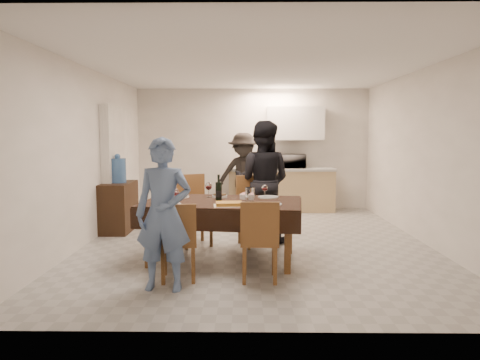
# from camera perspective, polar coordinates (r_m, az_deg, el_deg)

# --- Properties ---
(floor) EXTENTS (5.00, 6.00, 0.02)m
(floor) POSITION_cam_1_polar(r_m,az_deg,el_deg) (6.54, 2.13, -8.18)
(floor) COLOR #A1A19D
(floor) RESTS_ON ground
(ceiling) EXTENTS (5.00, 6.00, 0.02)m
(ceiling) POSITION_cam_1_polar(r_m,az_deg,el_deg) (6.42, 2.22, 14.93)
(ceiling) COLOR white
(ceiling) RESTS_ON wall_back
(wall_back) EXTENTS (5.00, 0.02, 2.60)m
(wall_back) POSITION_cam_1_polar(r_m,az_deg,el_deg) (9.35, 1.70, 4.14)
(wall_back) COLOR white
(wall_back) RESTS_ON floor
(wall_front) EXTENTS (5.00, 0.02, 2.60)m
(wall_front) POSITION_cam_1_polar(r_m,az_deg,el_deg) (3.36, 3.49, 0.82)
(wall_front) COLOR white
(wall_front) RESTS_ON floor
(wall_left) EXTENTS (0.02, 6.00, 2.60)m
(wall_left) POSITION_cam_1_polar(r_m,az_deg,el_deg) (6.77, -19.54, 3.09)
(wall_left) COLOR white
(wall_left) RESTS_ON floor
(wall_right) EXTENTS (0.02, 6.00, 2.60)m
(wall_right) POSITION_cam_1_polar(r_m,az_deg,el_deg) (6.89, 23.48, 2.98)
(wall_right) COLOR white
(wall_right) RESTS_ON floor
(stub_partition) EXTENTS (0.15, 1.40, 2.10)m
(stub_partition) POSITION_cam_1_polar(r_m,az_deg,el_deg) (7.89, -15.93, 1.75)
(stub_partition) COLOR white
(stub_partition) RESTS_ON floor
(kitchen_base_cabinet) EXTENTS (2.20, 0.60, 0.86)m
(kitchen_base_cabinet) POSITION_cam_1_polar(r_m,az_deg,el_deg) (9.13, 5.49, -1.41)
(kitchen_base_cabinet) COLOR tan
(kitchen_base_cabinet) RESTS_ON floor
(kitchen_worktop) EXTENTS (2.24, 0.64, 0.05)m
(kitchen_worktop) POSITION_cam_1_polar(r_m,az_deg,el_deg) (9.08, 5.52, 1.44)
(kitchen_worktop) COLOR #A9A9A4
(kitchen_worktop) RESTS_ON kitchen_base_cabinet
(upper_cabinet) EXTENTS (1.20, 0.34, 0.70)m
(upper_cabinet) POSITION_cam_1_polar(r_m,az_deg,el_deg) (9.23, 7.37, 7.48)
(upper_cabinet) COLOR white
(upper_cabinet) RESTS_ON wall_back
(dining_table) EXTENTS (2.10, 1.39, 0.77)m
(dining_table) POSITION_cam_1_polar(r_m,az_deg,el_deg) (5.45, -2.36, -3.17)
(dining_table) COLOR black
(dining_table) RESTS_ON floor
(chair_near_left) EXTENTS (0.44, 0.45, 0.47)m
(chair_near_left) POSITION_cam_1_polar(r_m,az_deg,el_deg) (4.72, -8.40, -7.13)
(chair_near_left) COLOR brown
(chair_near_left) RESTS_ON floor
(chair_near_right) EXTENTS (0.42, 0.42, 0.49)m
(chair_near_right) POSITION_cam_1_polar(r_m,az_deg,el_deg) (4.66, 2.67, -7.03)
(chair_near_right) COLOR brown
(chair_near_right) RESTS_ON floor
(chair_far_left) EXTENTS (0.62, 0.64, 0.55)m
(chair_far_left) POSITION_cam_1_polar(r_m,az_deg,el_deg) (6.15, -6.23, -3.18)
(chair_far_left) COLOR brown
(chair_far_left) RESTS_ON floor
(chair_far_right) EXTENTS (0.60, 0.61, 0.55)m
(chair_far_right) POSITION_cam_1_polar(r_m,az_deg,el_deg) (6.11, 2.19, -3.26)
(chair_far_right) COLOR brown
(chair_far_right) RESTS_ON floor
(console) EXTENTS (0.44, 0.88, 0.82)m
(console) POSITION_cam_1_polar(r_m,az_deg,el_deg) (7.45, -15.85, -3.45)
(console) COLOR black
(console) RESTS_ON floor
(water_jug) EXTENTS (0.27, 0.27, 0.40)m
(water_jug) POSITION_cam_1_polar(r_m,az_deg,el_deg) (7.38, -15.98, 1.23)
(water_jug) COLOR #4170B0
(water_jug) RESTS_ON console
(wine_bottle) EXTENTS (0.08, 0.08, 0.33)m
(wine_bottle) POSITION_cam_1_polar(r_m,az_deg,el_deg) (5.48, -2.87, -1.00)
(wine_bottle) COLOR black
(wine_bottle) RESTS_ON dining_table
(water_pitcher) EXTENTS (0.12, 0.12, 0.18)m
(water_pitcher) POSITION_cam_1_polar(r_m,az_deg,el_deg) (5.38, 1.33, -1.94)
(water_pitcher) COLOR white
(water_pitcher) RESTS_ON dining_table
(savoury_tart) EXTENTS (0.39, 0.30, 0.05)m
(savoury_tart) POSITION_cam_1_polar(r_m,az_deg,el_deg) (5.06, -1.46, -3.21)
(savoury_tart) COLOR gold
(savoury_tart) RESTS_ON dining_table
(salad_bowl) EXTENTS (0.16, 0.16, 0.06)m
(salad_bowl) POSITION_cam_1_polar(r_m,az_deg,el_deg) (5.61, 0.79, -2.20)
(salad_bowl) COLOR silver
(salad_bowl) RESTS_ON dining_table
(mushroom_dish) EXTENTS (0.19, 0.19, 0.03)m
(mushroom_dish) POSITION_cam_1_polar(r_m,az_deg,el_deg) (5.72, -2.72, -2.21)
(mushroom_dish) COLOR silver
(mushroom_dish) RESTS_ON dining_table
(wine_glass_a) EXTENTS (0.08, 0.08, 0.19)m
(wine_glass_a) POSITION_cam_1_polar(r_m,az_deg,el_deg) (5.24, -8.53, -2.16)
(wine_glass_a) COLOR white
(wine_glass_a) RESTS_ON dining_table
(wine_glass_b) EXTENTS (0.08, 0.08, 0.18)m
(wine_glass_b) POSITION_cam_1_polar(r_m,az_deg,el_deg) (5.68, 3.32, -1.51)
(wine_glass_b) COLOR white
(wine_glass_b) RESTS_ON dining_table
(wine_glass_c) EXTENTS (0.09, 0.09, 0.20)m
(wine_glass_c) POSITION_cam_1_polar(r_m,az_deg,el_deg) (5.74, -4.20, -1.33)
(wine_glass_c) COLOR white
(wine_glass_c) RESTS_ON dining_table
(plate_near_left) EXTENTS (0.24, 0.24, 0.01)m
(plate_near_left) POSITION_cam_1_polar(r_m,az_deg,el_deg) (5.22, -9.15, -3.18)
(plate_near_left) COLOR silver
(plate_near_left) RESTS_ON dining_table
(plate_near_right) EXTENTS (0.26, 0.26, 0.02)m
(plate_near_right) POSITION_cam_1_polar(r_m,az_deg,el_deg) (5.15, 4.15, -3.23)
(plate_near_right) COLOR silver
(plate_near_right) RESTS_ON dining_table
(plate_far_left) EXTENTS (0.27, 0.27, 0.02)m
(plate_far_left) POSITION_cam_1_polar(r_m,az_deg,el_deg) (5.80, -8.14, -2.23)
(plate_far_left) COLOR silver
(plate_far_left) RESTS_ON dining_table
(plate_far_right) EXTENTS (0.27, 0.27, 0.02)m
(plate_far_right) POSITION_cam_1_polar(r_m,az_deg,el_deg) (5.74, 3.79, -2.27)
(plate_far_right) COLOR silver
(plate_far_right) RESTS_ON dining_table
(microwave) EXTENTS (0.53, 0.36, 0.29)m
(microwave) POSITION_cam_1_polar(r_m,az_deg,el_deg) (9.10, 7.04, 2.51)
(microwave) COLOR white
(microwave) RESTS_ON kitchen_worktop
(person_near) EXTENTS (0.60, 0.42, 1.59)m
(person_near) POSITION_cam_1_polar(r_m,az_deg,el_deg) (4.48, -10.15, -4.50)
(person_near) COLOR slate
(person_near) RESTS_ON floor
(person_far) EXTENTS (1.03, 0.90, 1.82)m
(person_far) POSITION_cam_1_polar(r_m,az_deg,el_deg) (6.47, 3.00, -0.17)
(person_far) COLOR black
(person_far) RESTS_ON floor
(person_kitchen) EXTENTS (1.07, 0.61, 1.65)m
(person_kitchen) POSITION_cam_1_polar(r_m,az_deg,el_deg) (8.61, 0.45, 0.81)
(person_kitchen) COLOR black
(person_kitchen) RESTS_ON floor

